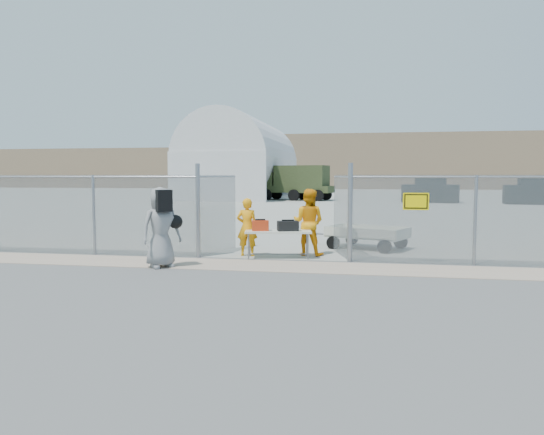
% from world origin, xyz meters
% --- Properties ---
extents(ground, '(160.00, 160.00, 0.00)m').
position_xyz_m(ground, '(0.00, 0.00, 0.00)').
color(ground, '#5A5A5A').
extents(tarmac_inside, '(160.00, 80.00, 0.01)m').
position_xyz_m(tarmac_inside, '(0.00, 42.00, 0.01)').
color(tarmac_inside, '#97998E').
rests_on(tarmac_inside, ground).
extents(dirt_strip, '(44.00, 1.60, 0.01)m').
position_xyz_m(dirt_strip, '(0.00, 1.00, 0.01)').
color(dirt_strip, tan).
rests_on(dirt_strip, ground).
extents(distant_hills, '(140.00, 6.00, 9.00)m').
position_xyz_m(distant_hills, '(5.00, 78.00, 4.50)').
color(distant_hills, '#7F684F').
rests_on(distant_hills, ground).
extents(chain_link_fence, '(40.00, 0.20, 2.20)m').
position_xyz_m(chain_link_fence, '(0.00, 2.00, 1.10)').
color(chain_link_fence, gray).
rests_on(chain_link_fence, ground).
extents(quonset_hangar, '(9.00, 18.00, 8.00)m').
position_xyz_m(quonset_hangar, '(-10.00, 40.00, 4.00)').
color(quonset_hangar, silver).
rests_on(quonset_hangar, ground).
extents(folding_table, '(1.83, 1.00, 0.74)m').
position_xyz_m(folding_table, '(0.12, 2.23, 0.37)').
color(folding_table, beige).
rests_on(folding_table, ground).
extents(orange_bag, '(0.49, 0.39, 0.27)m').
position_xyz_m(orange_bag, '(-0.34, 2.16, 0.87)').
color(orange_bag, red).
rests_on(orange_bag, folding_table).
extents(black_duffel, '(0.61, 0.47, 0.26)m').
position_xyz_m(black_duffel, '(0.38, 2.23, 0.86)').
color(black_duffel, black).
rests_on(black_duffel, folding_table).
extents(security_worker_left, '(0.58, 0.38, 1.58)m').
position_xyz_m(security_worker_left, '(-0.77, 2.45, 0.79)').
color(security_worker_left, '#FF9E0C').
rests_on(security_worker_left, ground).
extents(security_worker_right, '(1.01, 0.86, 1.82)m').
position_xyz_m(security_worker_right, '(0.84, 2.91, 0.91)').
color(security_worker_right, '#FF9E0C').
rests_on(security_worker_right, ground).
extents(visitor, '(1.10, 1.08, 1.92)m').
position_xyz_m(visitor, '(-2.38, 0.37, 0.96)').
color(visitor, gray).
rests_on(visitor, ground).
extents(utility_trailer, '(3.31, 2.56, 0.71)m').
position_xyz_m(utility_trailer, '(2.43, 4.49, 0.36)').
color(utility_trailer, beige).
rests_on(utility_trailer, ground).
extents(military_truck, '(6.79, 3.64, 3.07)m').
position_xyz_m(military_truck, '(-3.89, 35.22, 1.53)').
color(military_truck, '#333E1F').
rests_on(military_truck, ground).
extents(parked_vehicle_near, '(4.69, 2.80, 1.98)m').
position_xyz_m(parked_vehicle_near, '(7.37, 33.20, 0.99)').
color(parked_vehicle_near, black).
rests_on(parked_vehicle_near, ground).
extents(parked_vehicle_mid, '(4.62, 2.56, 1.99)m').
position_xyz_m(parked_vehicle_mid, '(14.87, 31.71, 0.99)').
color(parked_vehicle_mid, black).
rests_on(parked_vehicle_mid, ground).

